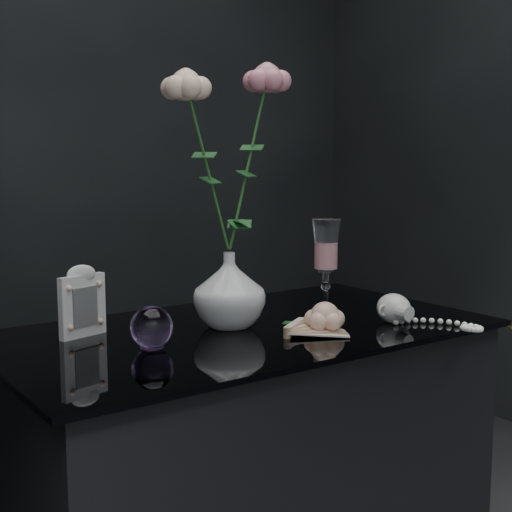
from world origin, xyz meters
TOP-DOWN VIEW (x-y plane):
  - table at (0.00, 0.05)m, footprint 1.05×0.58m
  - vase at (-0.02, 0.07)m, footprint 0.18×0.18m
  - wine_glass at (0.24, 0.07)m, footprint 0.07×0.07m
  - picture_frame at (-0.31, 0.17)m, footprint 0.13×0.11m
  - paperweight at (-0.24, 0.01)m, footprint 0.09×0.09m
  - paper_fan at (0.02, -0.08)m, footprint 0.28×0.24m
  - loose_rose at (0.11, -0.08)m, footprint 0.20×0.22m
  - pearl_jar at (0.30, -0.10)m, footprint 0.23×0.24m
  - roses at (-0.02, 0.07)m, footprint 0.29×0.11m

SIDE VIEW (x-z plane):
  - table at x=0.00m, z-range 0.00..0.76m
  - paper_fan at x=0.02m, z-range 0.76..0.79m
  - loose_rose at x=0.11m, z-range 0.76..0.83m
  - pearl_jar at x=0.30m, z-range 0.76..0.83m
  - paperweight at x=-0.24m, z-range 0.76..0.84m
  - picture_frame at x=-0.31m, z-range 0.76..0.91m
  - vase at x=-0.02m, z-range 0.76..0.92m
  - wine_glass at x=0.24m, z-range 0.76..0.98m
  - roses at x=-0.02m, z-range 0.92..1.37m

